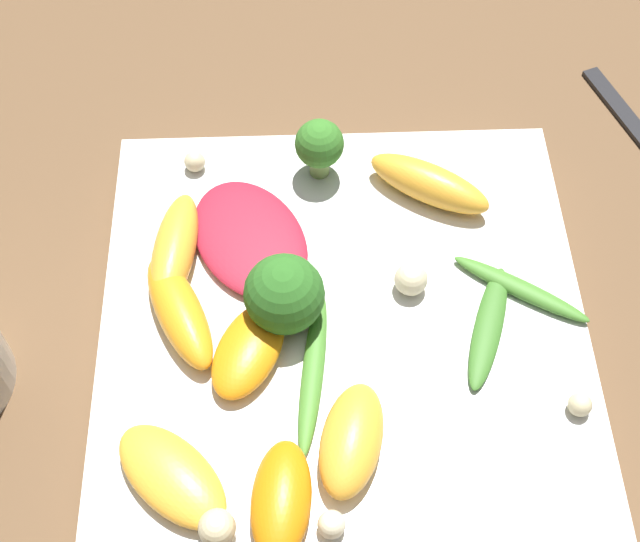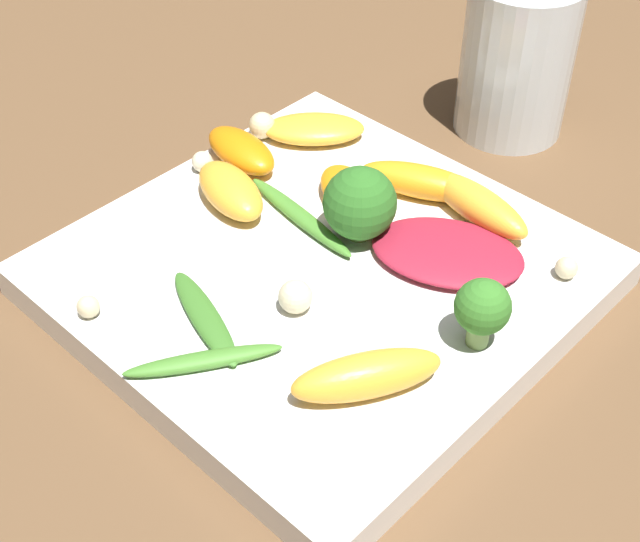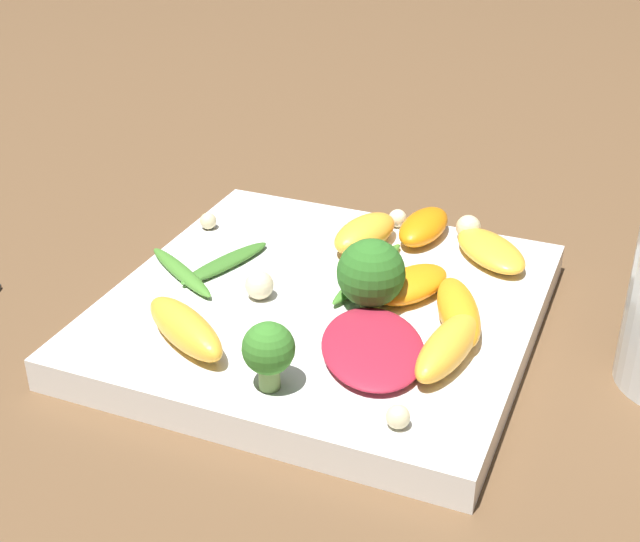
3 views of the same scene
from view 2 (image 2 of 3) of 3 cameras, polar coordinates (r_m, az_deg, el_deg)
ground_plane at (r=0.51m, az=0.11°, el=-1.14°), size 2.40×2.40×0.00m
plate at (r=0.50m, az=0.11°, el=-0.28°), size 0.26×0.26×0.02m
drinking_glass at (r=0.63m, az=12.50°, el=13.16°), size 0.08×0.08×0.11m
radicchio_leaf_0 at (r=0.50m, az=8.15°, el=1.21°), size 0.09×0.10×0.01m
orange_segment_0 at (r=0.54m, az=6.02°, el=5.95°), size 0.05×0.08×0.02m
orange_segment_1 at (r=0.53m, az=2.03°, el=4.96°), size 0.05×0.07×0.02m
orange_segment_2 at (r=0.53m, az=-5.59°, el=5.24°), size 0.04×0.07×0.02m
orange_segment_3 at (r=0.52m, az=10.09°, el=4.20°), size 0.03×0.08×0.02m
orange_segment_4 at (r=0.42m, az=3.01°, el=-6.68°), size 0.07×0.06×0.02m
orange_segment_5 at (r=0.56m, az=-5.07°, el=7.70°), size 0.03×0.06×0.02m
orange_segment_6 at (r=0.59m, az=-0.40°, el=9.08°), size 0.07×0.07×0.01m
broccoli_floret_0 at (r=0.50m, az=2.59°, el=4.31°), size 0.04×0.04×0.04m
broccoli_floret_1 at (r=0.44m, az=10.35°, el=-2.40°), size 0.03×0.03×0.04m
arugula_sprig_0 at (r=0.44m, az=-7.48°, el=-5.70°), size 0.07×0.05×0.01m
arugula_sprig_1 at (r=0.52m, az=-1.30°, el=3.54°), size 0.02×0.09×0.01m
arugula_sprig_2 at (r=0.46m, az=-7.38°, el=-2.94°), size 0.04×0.08×0.01m
macadamia_nut_0 at (r=0.47m, az=-14.61°, el=-2.22°), size 0.01×0.01×0.01m
macadamia_nut_1 at (r=0.59m, az=-3.73°, el=9.28°), size 0.02×0.02×0.02m
macadamia_nut_2 at (r=0.46m, az=-1.58°, el=-1.65°), size 0.02×0.02×0.02m
macadamia_nut_3 at (r=0.50m, az=15.51°, el=0.19°), size 0.01×0.01×0.01m
macadamia_nut_4 at (r=0.56m, az=-7.54°, el=6.95°), size 0.01×0.01×0.01m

